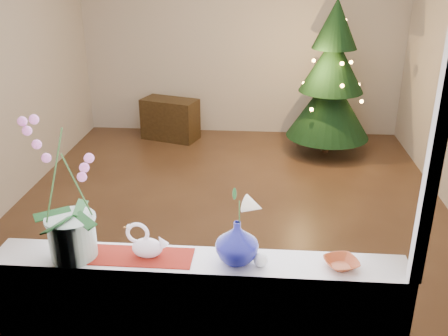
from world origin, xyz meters
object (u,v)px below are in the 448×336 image
at_px(xmas_tree, 331,79).
at_px(side_table, 170,119).
at_px(swan, 147,241).
at_px(amber_dish, 341,264).
at_px(paperweight, 261,260).
at_px(orchid_pot, 66,191).
at_px(blue_vase, 237,239).

xyz_separation_m(xmas_tree, side_table, (-2.15, 0.36, -0.69)).
distance_m(swan, amber_dish, 1.01).
height_order(paperweight, xmas_tree, xmas_tree).
relative_size(swan, amber_dish, 1.53).
relative_size(orchid_pot, blue_vase, 2.88).
height_order(orchid_pot, blue_vase, orchid_pot).
height_order(amber_dish, side_table, amber_dish).
bearing_deg(side_table, swan, -63.06).
distance_m(swan, paperweight, 0.60).
bearing_deg(xmas_tree, blue_vase, -103.25).
distance_m(blue_vase, side_table, 4.68).
height_order(swan, side_table, swan).
relative_size(paperweight, xmas_tree, 0.04).
xyz_separation_m(amber_dish, side_table, (-1.72, 4.47, -0.65)).
xyz_separation_m(blue_vase, xmas_tree, (0.96, 4.10, -0.08)).
distance_m(swan, xmas_tree, 4.33).
height_order(blue_vase, paperweight, blue_vase).
distance_m(swan, side_table, 4.57).
height_order(blue_vase, amber_dish, blue_vase).
distance_m(amber_dish, xmas_tree, 4.13).
xyz_separation_m(blue_vase, paperweight, (0.12, -0.04, -0.10)).
bearing_deg(xmas_tree, paperweight, -101.49).
bearing_deg(side_table, amber_dish, -51.06).
height_order(orchid_pot, paperweight, orchid_pot).
bearing_deg(paperweight, swan, 175.82).
height_order(orchid_pot, amber_dish, orchid_pot).
bearing_deg(swan, side_table, 96.33).
height_order(orchid_pot, xmas_tree, xmas_tree).
xyz_separation_m(swan, xmas_tree, (1.44, 4.09, -0.04)).
height_order(swan, xmas_tree, xmas_tree).
bearing_deg(xmas_tree, side_table, 170.45).
bearing_deg(swan, amber_dish, -3.74).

